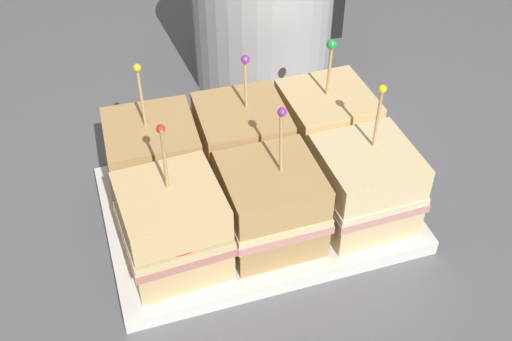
{
  "coord_description": "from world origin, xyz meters",
  "views": [
    {
      "loc": [
        -0.16,
        -0.49,
        0.53
      ],
      "look_at": [
        0.0,
        0.0,
        0.07
      ],
      "focal_mm": 45.0,
      "sensor_mm": 36.0,
      "label": 1
    }
  ],
  "objects_px": {
    "sandwich_front_right": "(365,185)",
    "sandwich_front_left": "(173,227)",
    "sandwich_back_left": "(154,160)",
    "serving_platter": "(256,209)",
    "kettle_steel": "(263,10)",
    "sandwich_front_center": "(272,204)",
    "sandwich_back_center": "(242,144)",
    "sandwich_back_right": "(326,128)"
  },
  "relations": [
    {
      "from": "serving_platter",
      "to": "sandwich_back_right",
      "type": "distance_m",
      "value": 0.13
    },
    {
      "from": "sandwich_front_left",
      "to": "sandwich_front_center",
      "type": "height_order",
      "value": "sandwich_front_left"
    },
    {
      "from": "sandwich_back_center",
      "to": "sandwich_front_left",
      "type": "bearing_deg",
      "value": -134.63
    },
    {
      "from": "sandwich_front_left",
      "to": "sandwich_back_right",
      "type": "height_order",
      "value": "sandwich_front_left"
    },
    {
      "from": "sandwich_back_left",
      "to": "sandwich_back_right",
      "type": "distance_m",
      "value": 0.2
    },
    {
      "from": "sandwich_front_right",
      "to": "sandwich_front_left",
      "type": "bearing_deg",
      "value": 179.72
    },
    {
      "from": "serving_platter",
      "to": "sandwich_back_left",
      "type": "height_order",
      "value": "sandwich_back_left"
    },
    {
      "from": "sandwich_back_right",
      "to": "sandwich_back_left",
      "type": "bearing_deg",
      "value": 179.08
    },
    {
      "from": "sandwich_front_center",
      "to": "serving_platter",
      "type": "bearing_deg",
      "value": 91.02
    },
    {
      "from": "sandwich_front_right",
      "to": "sandwich_back_left",
      "type": "relative_size",
      "value": 0.98
    },
    {
      "from": "sandwich_back_center",
      "to": "sandwich_back_left",
      "type": "bearing_deg",
      "value": 179.14
    },
    {
      "from": "sandwich_front_center",
      "to": "kettle_steel",
      "type": "relative_size",
      "value": 0.68
    },
    {
      "from": "sandwich_back_right",
      "to": "sandwich_front_left",
      "type": "bearing_deg",
      "value": -153.6
    },
    {
      "from": "sandwich_front_left",
      "to": "sandwich_back_right",
      "type": "bearing_deg",
      "value": 26.4
    },
    {
      "from": "sandwich_front_left",
      "to": "kettle_steel",
      "type": "xyz_separation_m",
      "value": [
        0.2,
        0.32,
        0.04
      ]
    },
    {
      "from": "sandwich_back_left",
      "to": "sandwich_back_right",
      "type": "bearing_deg",
      "value": -0.92
    },
    {
      "from": "sandwich_front_center",
      "to": "sandwich_front_left",
      "type": "bearing_deg",
      "value": -178.99
    },
    {
      "from": "sandwich_back_right",
      "to": "sandwich_back_center",
      "type": "bearing_deg",
      "value": 179.03
    },
    {
      "from": "sandwich_front_left",
      "to": "sandwich_front_center",
      "type": "bearing_deg",
      "value": 1.01
    },
    {
      "from": "sandwich_back_left",
      "to": "sandwich_back_center",
      "type": "distance_m",
      "value": 0.1
    },
    {
      "from": "sandwich_front_right",
      "to": "sandwich_back_center",
      "type": "xyz_separation_m",
      "value": [
        -0.11,
        0.1,
        0.0
      ]
    },
    {
      "from": "sandwich_back_left",
      "to": "kettle_steel",
      "type": "height_order",
      "value": "kettle_steel"
    },
    {
      "from": "sandwich_front_center",
      "to": "sandwich_back_center",
      "type": "xyz_separation_m",
      "value": [
        -0.0,
        0.1,
        0.0
      ]
    },
    {
      "from": "sandwich_front_right",
      "to": "kettle_steel",
      "type": "bearing_deg",
      "value": 91.59
    },
    {
      "from": "serving_platter",
      "to": "sandwich_back_right",
      "type": "height_order",
      "value": "sandwich_back_right"
    },
    {
      "from": "sandwich_back_center",
      "to": "kettle_steel",
      "type": "relative_size",
      "value": 0.66
    },
    {
      "from": "sandwich_back_left",
      "to": "sandwich_back_right",
      "type": "relative_size",
      "value": 1.02
    },
    {
      "from": "sandwich_front_left",
      "to": "sandwich_front_center",
      "type": "xyz_separation_m",
      "value": [
        0.1,
        0.0,
        -0.0
      ]
    },
    {
      "from": "serving_platter",
      "to": "sandwich_front_right",
      "type": "height_order",
      "value": "sandwich_front_right"
    },
    {
      "from": "sandwich_back_left",
      "to": "sandwich_back_center",
      "type": "xyz_separation_m",
      "value": [
        0.1,
        -0.0,
        -0.0
      ]
    },
    {
      "from": "sandwich_front_center",
      "to": "sandwich_front_right",
      "type": "xyz_separation_m",
      "value": [
        0.1,
        -0.0,
        0.0
      ]
    },
    {
      "from": "sandwich_front_right",
      "to": "sandwich_front_center",
      "type": "bearing_deg",
      "value": 178.44
    },
    {
      "from": "sandwich_front_left",
      "to": "kettle_steel",
      "type": "relative_size",
      "value": 0.71
    },
    {
      "from": "serving_platter",
      "to": "kettle_steel",
      "type": "bearing_deg",
      "value": 70.27
    },
    {
      "from": "sandwich_front_right",
      "to": "sandwich_back_left",
      "type": "bearing_deg",
      "value": 152.83
    },
    {
      "from": "sandwich_front_right",
      "to": "sandwich_back_left",
      "type": "height_order",
      "value": "sandwich_back_left"
    },
    {
      "from": "kettle_steel",
      "to": "sandwich_back_left",
      "type": "bearing_deg",
      "value": -132.74
    },
    {
      "from": "sandwich_front_left",
      "to": "sandwich_back_left",
      "type": "height_order",
      "value": "sandwich_front_left"
    },
    {
      "from": "sandwich_front_left",
      "to": "sandwich_front_center",
      "type": "distance_m",
      "value": 0.1
    },
    {
      "from": "sandwich_front_right",
      "to": "sandwich_back_left",
      "type": "distance_m",
      "value": 0.23
    },
    {
      "from": "serving_platter",
      "to": "sandwich_front_right",
      "type": "distance_m",
      "value": 0.13
    },
    {
      "from": "sandwich_front_center",
      "to": "sandwich_back_left",
      "type": "xyz_separation_m",
      "value": [
        -0.1,
        0.1,
        0.0
      ]
    }
  ]
}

